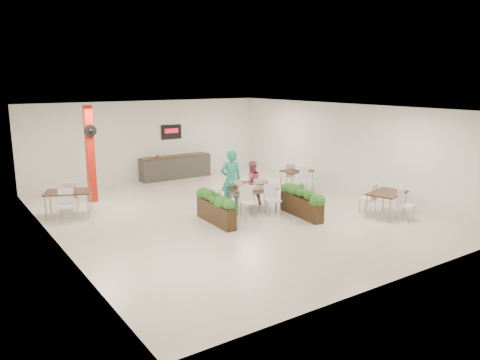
% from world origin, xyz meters
% --- Properties ---
extents(ground, '(12.00, 12.00, 0.00)m').
position_xyz_m(ground, '(0.00, 0.00, 0.00)').
color(ground, beige).
rests_on(ground, ground).
extents(room_shell, '(10.10, 12.10, 3.22)m').
position_xyz_m(room_shell, '(0.00, 0.00, 2.01)').
color(room_shell, white).
rests_on(room_shell, ground).
extents(red_column, '(0.40, 0.41, 3.20)m').
position_xyz_m(red_column, '(-3.00, 3.79, 1.64)').
color(red_column, '#BA190C').
rests_on(red_column, ground).
extents(service_counter, '(3.00, 0.64, 2.20)m').
position_xyz_m(service_counter, '(1.00, 5.65, 0.49)').
color(service_counter, '#2F2C2A').
rests_on(service_counter, ground).
extents(main_table, '(1.56, 1.86, 0.92)m').
position_xyz_m(main_table, '(0.78, -0.16, 0.64)').
color(main_table, black).
rests_on(main_table, ground).
extents(diner_man, '(0.77, 0.60, 1.88)m').
position_xyz_m(diner_man, '(0.39, 0.49, 0.94)').
color(diner_man, teal).
rests_on(diner_man, ground).
extents(diner_woman, '(0.82, 0.70, 1.46)m').
position_xyz_m(diner_woman, '(1.19, 0.49, 0.73)').
color(diner_woman, '#DA6081').
rests_on(diner_woman, ground).
extents(planter_left, '(0.48, 1.93, 1.01)m').
position_xyz_m(planter_left, '(-0.84, -0.61, 0.51)').
color(planter_left, black).
rests_on(planter_left, ground).
extents(planter_right, '(0.57, 1.92, 1.00)m').
position_xyz_m(planter_right, '(1.64, -1.45, 0.50)').
color(planter_right, black).
rests_on(planter_right, ground).
extents(side_table_a, '(1.55, 1.66, 0.92)m').
position_xyz_m(side_table_a, '(-4.10, 2.55, 0.64)').
color(side_table_a, black).
rests_on(side_table_a, ground).
extents(side_table_b, '(1.13, 1.64, 0.92)m').
position_xyz_m(side_table_b, '(3.77, 1.23, 0.62)').
color(side_table_b, black).
rests_on(side_table_b, ground).
extents(side_table_c, '(1.42, 1.67, 0.92)m').
position_xyz_m(side_table_c, '(3.73, -2.89, 0.63)').
color(side_table_c, black).
rests_on(side_table_c, ground).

